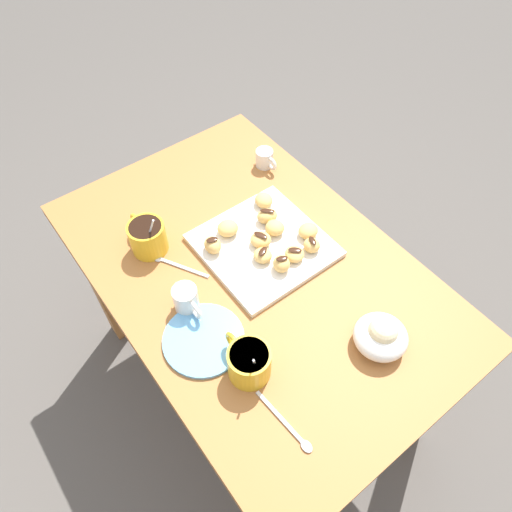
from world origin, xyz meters
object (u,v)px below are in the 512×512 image
Objects in this scene: dining_table at (254,295)px; beignet_0 at (267,216)px; beignet_7 at (295,254)px; beignet_4 at (264,256)px; beignet_5 at (308,231)px; beignet_10 at (312,245)px; chocolate_sauce_pitcher at (265,158)px; cream_pitcher_white at (186,299)px; saucer_sky_left at (204,340)px; beignet_3 at (264,200)px; beignet_8 at (213,245)px; coffee_mug_mustard_right at (147,236)px; beignet_9 at (275,228)px; ice_cream_bowl at (381,336)px; beignet_6 at (282,264)px; beignet_2 at (261,240)px; pastry_plate_square at (263,245)px; coffee_mug_mustard_left at (249,362)px; beignet_1 at (228,228)px.

beignet_0 reaches higher than dining_table.
dining_table is 0.19m from beignet_7.
beignet_4 is 0.87× the size of beignet_5.
beignet_0 reaches higher than beignet_10.
beignet_10 is (-0.34, 0.11, 0.00)m from chocolate_sauce_pitcher.
cream_pitcher_white is 0.11m from saucer_sky_left.
beignet_3 is 0.20m from beignet_7.
coffee_mug_mustard_right is at bearing 45.85° from beignet_8.
beignet_9 is (-0.05, 0.01, -0.00)m from beignet_0.
chocolate_sauce_pitcher is at bearing -57.97° from cream_pitcher_white.
cream_pitcher_white is 0.85× the size of ice_cream_bowl.
beignet_9 reaches higher than beignet_7.
beignet_4 is 0.05m from beignet_6.
chocolate_sauce_pitcher is 1.68× the size of beignet_2.
pastry_plate_square is 1.63× the size of saucer_sky_left.
coffee_mug_mustard_right reaches higher than beignet_4.
beignet_8 is at bearing -39.34° from saucer_sky_left.
ice_cream_bowl is 2.31× the size of beignet_7.
beignet_2 is at bearing -51.58° from dining_table.
coffee_mug_mustard_right is 3.05× the size of beignet_10.
beignet_6 reaches higher than beignet_0.
beignet_9 is at bearing 158.20° from beignet_3.
coffee_mug_mustard_left is 0.67m from chocolate_sauce_pitcher.
ice_cream_bowl reaches higher than beignet_9.
chocolate_sauce_pitcher is 0.36m from beignet_10.
pastry_plate_square is at bearing -43.11° from coffee_mug_mustard_left.
chocolate_sauce_pitcher is 1.72× the size of beignet_3.
beignet_10 is at bearing 179.80° from beignet_3.
ice_cream_bowl is 0.44m from beignet_0.
beignet_9 is (0.05, -0.31, -0.01)m from cream_pitcher_white.
beignet_6 is at bearing 149.17° from beignet_9.
beignet_2 is 1.03× the size of beignet_7.
beignet_5 is (0.21, -0.35, -0.01)m from coffee_mug_mustard_left.
beignet_9 is (-0.24, 0.15, 0.00)m from chocolate_sauce_pitcher.
beignet_5 is 0.09m from beignet_7.
beignet_4 is (-0.29, 0.23, 0.00)m from chocolate_sauce_pitcher.
coffee_mug_mustard_right reaches higher than chocolate_sauce_pitcher.
pastry_plate_square is 7.05× the size of beignet_10.
beignet_8 is at bearing 46.00° from beignet_7.
beignet_0 is at bearing -60.32° from saucer_sky_left.
beignet_0 is 1.06× the size of beignet_8.
beignet_8 is at bearing 110.03° from beignet_1.
chocolate_sauce_pitcher is 0.37m from beignet_7.
beignet_0 is 1.05× the size of beignet_3.
ice_cream_bowl reaches higher than beignet_0.
beignet_6 is at bearing -167.64° from beignet_1.
beignet_0 is at bearing -44.78° from pastry_plate_square.
ice_cream_bowl reaches higher than beignet_10.
coffee_mug_mustard_right is 0.17m from beignet_8.
pastry_plate_square is 2.95× the size of cream_pitcher_white.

